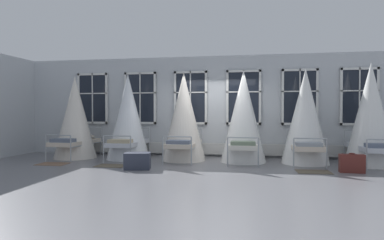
{
  "coord_description": "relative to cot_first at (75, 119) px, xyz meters",
  "views": [
    {
      "loc": [
        1.09,
        -9.4,
        1.45
      ],
      "look_at": [
        -0.62,
        0.26,
        1.21
      ],
      "focal_mm": 31.01,
      "sensor_mm": 36.0,
      "label": 1
    }
  ],
  "objects": [
    {
      "name": "rug_second",
      "position": [
        1.77,
        -1.29,
        -1.24
      ],
      "size": [
        0.8,
        0.56,
        0.01
      ],
      "primitive_type": "cube",
      "rotation": [
        0.0,
        0.0,
        0.0
      ],
      "color": "brown",
      "rests_on": "ground"
    },
    {
      "name": "cot_third",
      "position": [
        3.47,
        0.08,
        0.03
      ],
      "size": [
        1.32,
        1.91,
        2.63
      ],
      "rotation": [
        0.0,
        0.0,
        1.57
      ],
      "color": "#9EA3A8",
      "rests_on": "ground"
    },
    {
      "name": "cot_sixth",
      "position": [
        8.63,
        0.02,
        0.11
      ],
      "size": [
        1.32,
        1.92,
        2.79
      ],
      "rotation": [
        0.0,
        0.0,
        1.59
      ],
      "color": "#9EA3A8",
      "rests_on": "ground"
    },
    {
      "name": "travel_trunk",
      "position": [
        2.63,
        -1.65,
        -1.03
      ],
      "size": [
        0.7,
        0.51,
        0.42
      ],
      "primitive_type": "cube",
      "rotation": [
        0.0,
        0.0,
        0.18
      ],
      "color": "#2D3342",
      "rests_on": "ground"
    },
    {
      "name": "cot_second",
      "position": [
        1.72,
        0.07,
        0.02
      ],
      "size": [
        1.32,
        1.93,
        2.61
      ],
      "rotation": [
        0.0,
        0.0,
        1.6
      ],
      "color": "#9EA3A8",
      "rests_on": "ground"
    },
    {
      "name": "rug_fifth",
      "position": [
        6.95,
        -1.29,
        -1.24
      ],
      "size": [
        0.82,
        0.59,
        0.01
      ],
      "primitive_type": "cube",
      "rotation": [
        0.0,
        0.0,
        0.04
      ],
      "color": "brown",
      "rests_on": "ground"
    },
    {
      "name": "window_bank",
      "position": [
        4.36,
        1.09,
        -0.12
      ],
      "size": [
        9.73,
        0.1,
        2.72
      ],
      "color": "black",
      "rests_on": "ground"
    },
    {
      "name": "cot_fourth",
      "position": [
        5.24,
        0.07,
        0.04
      ],
      "size": [
        1.32,
        1.92,
        2.66
      ],
      "rotation": [
        0.0,
        0.0,
        1.58
      ],
      "color": "#9EA3A8",
      "rests_on": "ground"
    },
    {
      "name": "ground",
      "position": [
        4.36,
        -0.22,
        -1.24
      ],
      "size": [
        24.56,
        24.56,
        0.0
      ],
      "primitive_type": "plane",
      "color": "slate"
    },
    {
      "name": "back_wall_with_windows",
      "position": [
        4.36,
        1.21,
        0.39
      ],
      "size": [
        13.28,
        0.1,
        3.27
      ],
      "primitive_type": "cube",
      "color": "silver",
      "rests_on": "ground"
    },
    {
      "name": "rug_first",
      "position": [
        0.04,
        -1.29,
        -1.24
      ],
      "size": [
        0.81,
        0.58,
        0.01
      ],
      "primitive_type": "cube",
      "rotation": [
        0.0,
        0.0,
        0.03
      ],
      "color": "brown",
      "rests_on": "ground"
    },
    {
      "name": "suitcase_dark",
      "position": [
        7.82,
        -1.22,
        -1.02
      ],
      "size": [
        0.56,
        0.23,
        0.47
      ],
      "rotation": [
        0.0,
        0.0,
        -0.03
      ],
      "color": "#5B231E",
      "rests_on": "ground"
    },
    {
      "name": "cot_fifth",
      "position": [
        6.95,
        0.07,
        0.05
      ],
      "size": [
        1.32,
        1.93,
        2.67
      ],
      "rotation": [
        0.0,
        0.0,
        1.55
      ],
      "color": "#9EA3A8",
      "rests_on": "ground"
    },
    {
      "name": "cot_first",
      "position": [
        0.0,
        0.0,
        0.0
      ],
      "size": [
        1.32,
        1.92,
        2.56
      ],
      "rotation": [
        0.0,
        0.0,
        1.56
      ],
      "color": "#9EA3A8",
      "rests_on": "ground"
    }
  ]
}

